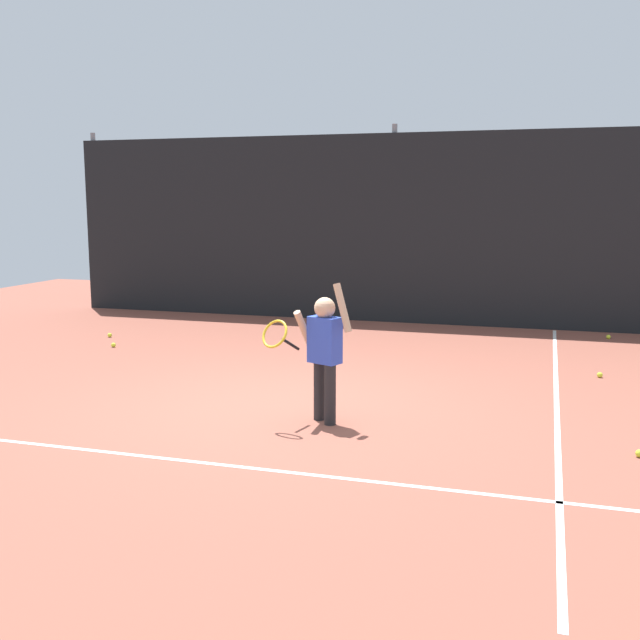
% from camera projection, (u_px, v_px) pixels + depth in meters
% --- Properties ---
extents(ground_plane, '(20.00, 20.00, 0.00)m').
position_uv_depth(ground_plane, '(282.00, 405.00, 7.75)').
color(ground_plane, brown).
extents(court_line_baseline, '(9.00, 0.05, 0.00)m').
position_uv_depth(court_line_baseline, '(206.00, 463.00, 6.04)').
color(court_line_baseline, white).
rests_on(court_line_baseline, ground).
extents(court_line_sideline, '(0.05, 9.00, 0.00)m').
position_uv_depth(court_line_sideline, '(557.00, 401.00, 7.91)').
color(court_line_sideline, white).
rests_on(court_line_sideline, ground).
extents(back_fence_windscreen, '(12.00, 0.08, 3.21)m').
position_uv_depth(back_fence_windscreen, '(392.00, 229.00, 12.79)').
color(back_fence_windscreen, black).
rests_on(back_fence_windscreen, ground).
extents(fence_post_0, '(0.09, 0.09, 3.36)m').
position_uv_depth(fence_post_0, '(97.00, 222.00, 14.52)').
color(fence_post_0, slate).
rests_on(fence_post_0, ground).
extents(fence_post_1, '(0.09, 0.09, 3.36)m').
position_uv_depth(fence_post_1, '(393.00, 225.00, 12.83)').
color(fence_post_1, slate).
rests_on(fence_post_1, ground).
extents(tennis_player, '(0.86, 0.56, 1.35)m').
position_uv_depth(tennis_player, '(323.00, 348.00, 7.04)').
color(tennis_player, '#232326').
rests_on(tennis_player, ground).
extents(tennis_ball_0, '(0.07, 0.07, 0.07)m').
position_uv_depth(tennis_ball_0, '(113.00, 345.00, 10.78)').
color(tennis_ball_0, '#CCE033').
rests_on(tennis_ball_0, ground).
extents(tennis_ball_1, '(0.07, 0.07, 0.07)m').
position_uv_depth(tennis_ball_1, '(110.00, 335.00, 11.57)').
color(tennis_ball_1, '#CCE033').
rests_on(tennis_ball_1, ground).
extents(tennis_ball_2, '(0.07, 0.07, 0.07)m').
position_uv_depth(tennis_ball_2, '(640.00, 453.00, 6.18)').
color(tennis_ball_2, '#CCE033').
rests_on(tennis_ball_2, ground).
extents(tennis_ball_3, '(0.07, 0.07, 0.07)m').
position_uv_depth(tennis_ball_3, '(600.00, 375.00, 8.95)').
color(tennis_ball_3, '#CCE033').
rests_on(tennis_ball_3, ground).
extents(tennis_ball_4, '(0.07, 0.07, 0.07)m').
position_uv_depth(tennis_ball_4, '(608.00, 337.00, 11.42)').
color(tennis_ball_4, '#CCE033').
rests_on(tennis_ball_4, ground).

